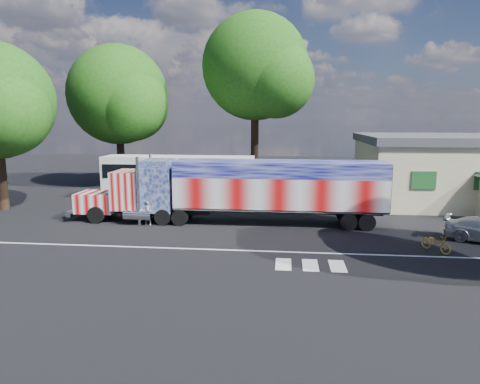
# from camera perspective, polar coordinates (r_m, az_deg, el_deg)

# --- Properties ---
(ground) EXTENTS (100.00, 100.00, 0.00)m
(ground) POSITION_cam_1_polar(r_m,az_deg,el_deg) (24.38, -0.75, -5.62)
(ground) COLOR black
(lane_markings) EXTENTS (30.00, 2.67, 0.01)m
(lane_markings) POSITION_cam_1_polar(r_m,az_deg,el_deg) (20.64, 2.76, -8.52)
(lane_markings) COLOR silver
(lane_markings) RESTS_ON ground
(semi_truck) EXTENTS (19.69, 3.11, 4.20)m
(semi_truck) POSITION_cam_1_polar(r_m,az_deg,el_deg) (26.49, -0.04, 0.43)
(semi_truck) COLOR black
(semi_truck) RESTS_ON ground
(coach_bus) EXTENTS (11.98, 2.79, 3.49)m
(coach_bus) POSITION_cam_1_polar(r_m,az_deg,el_deg) (34.53, -8.17, 1.96)
(coach_bus) COLOR white
(coach_bus) RESTS_ON ground
(woman) EXTENTS (0.59, 0.42, 1.54)m
(woman) POSITION_cam_1_polar(r_m,az_deg,el_deg) (26.80, -12.17, -2.71)
(woman) COLOR slate
(woman) RESTS_ON ground
(bicycle) EXTENTS (1.43, 1.74, 0.89)m
(bicycle) POSITION_cam_1_polar(r_m,az_deg,el_deg) (23.28, 24.66, -6.16)
(bicycle) COLOR gold
(bicycle) RESTS_ON ground
(tree_n_mid) EXTENTS (9.91, 9.44, 15.69)m
(tree_n_mid) POSITION_cam_1_polar(r_m,az_deg,el_deg) (39.49, 2.27, 16.26)
(tree_n_mid) COLOR black
(tree_n_mid) RESTS_ON ground
(tree_nw_a) EXTENTS (9.59, 9.13, 13.16)m
(tree_nw_a) POSITION_cam_1_polar(r_m,az_deg,el_deg) (42.05, -15.79, 12.29)
(tree_nw_a) COLOR black
(tree_nw_a) RESTS_ON ground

